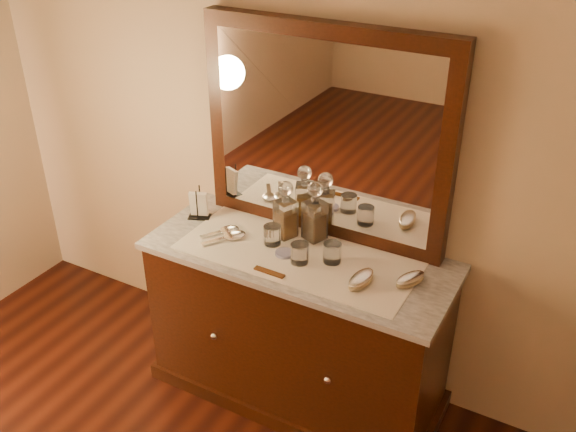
{
  "coord_description": "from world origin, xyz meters",
  "views": [
    {
      "loc": [
        1.14,
        -0.22,
        2.45
      ],
      "look_at": [
        0.0,
        1.85,
        1.1
      ],
      "focal_mm": 39.75,
      "sensor_mm": 36.0,
      "label": 1
    }
  ],
  "objects_px": {
    "mirror_frame": "(325,135)",
    "brush_far": "(410,279)",
    "decanter_left": "(286,215)",
    "brush_near": "(361,280)",
    "decanter_right": "(315,217)",
    "comb": "(269,272)",
    "pin_dish": "(284,253)",
    "hand_mirror_outer": "(226,230)",
    "dresser_cabinet": "(298,329)",
    "napkin_rack": "(199,206)",
    "hand_mirror_inner": "(231,236)"
  },
  "relations": [
    {
      "from": "pin_dish",
      "to": "mirror_frame",
      "type": "bearing_deg",
      "value": 79.8
    },
    {
      "from": "decanter_right",
      "to": "napkin_rack",
      "type": "bearing_deg",
      "value": -171.15
    },
    {
      "from": "decanter_right",
      "to": "brush_far",
      "type": "relative_size",
      "value": 1.78
    },
    {
      "from": "mirror_frame",
      "to": "pin_dish",
      "type": "xyz_separation_m",
      "value": [
        -0.05,
        -0.29,
        -0.49
      ]
    },
    {
      "from": "decanter_left",
      "to": "decanter_right",
      "type": "bearing_deg",
      "value": 17.53
    },
    {
      "from": "comb",
      "to": "brush_near",
      "type": "height_order",
      "value": "brush_near"
    },
    {
      "from": "mirror_frame",
      "to": "hand_mirror_inner",
      "type": "bearing_deg",
      "value": -140.61
    },
    {
      "from": "decanter_left",
      "to": "brush_far",
      "type": "bearing_deg",
      "value": -7.82
    },
    {
      "from": "hand_mirror_outer",
      "to": "brush_far",
      "type": "bearing_deg",
      "value": 1.34
    },
    {
      "from": "decanter_right",
      "to": "comb",
      "type": "bearing_deg",
      "value": -96.72
    },
    {
      "from": "decanter_left",
      "to": "pin_dish",
      "type": "bearing_deg",
      "value": -63.2
    },
    {
      "from": "mirror_frame",
      "to": "comb",
      "type": "xyz_separation_m",
      "value": [
        -0.04,
        -0.45,
        -0.49
      ]
    },
    {
      "from": "napkin_rack",
      "to": "brush_far",
      "type": "bearing_deg",
      "value": -1.95
    },
    {
      "from": "mirror_frame",
      "to": "dresser_cabinet",
      "type": "bearing_deg",
      "value": -90.0
    },
    {
      "from": "brush_near",
      "to": "napkin_rack",
      "type": "bearing_deg",
      "value": 171.4
    },
    {
      "from": "decanter_right",
      "to": "hand_mirror_inner",
      "type": "distance_m",
      "value": 0.41
    },
    {
      "from": "comb",
      "to": "decanter_left",
      "type": "height_order",
      "value": "decanter_left"
    },
    {
      "from": "mirror_frame",
      "to": "napkin_rack",
      "type": "bearing_deg",
      "value": -162.56
    },
    {
      "from": "pin_dish",
      "to": "napkin_rack",
      "type": "bearing_deg",
      "value": 169.64
    },
    {
      "from": "decanter_left",
      "to": "brush_near",
      "type": "bearing_deg",
      "value": -22.3
    },
    {
      "from": "dresser_cabinet",
      "to": "brush_far",
      "type": "distance_m",
      "value": 0.7
    },
    {
      "from": "dresser_cabinet",
      "to": "pin_dish",
      "type": "xyz_separation_m",
      "value": [
        -0.05,
        -0.04,
        0.45
      ]
    },
    {
      "from": "decanter_left",
      "to": "hand_mirror_inner",
      "type": "xyz_separation_m",
      "value": [
        -0.22,
        -0.15,
        -0.1
      ]
    },
    {
      "from": "pin_dish",
      "to": "brush_far",
      "type": "height_order",
      "value": "brush_far"
    },
    {
      "from": "pin_dish",
      "to": "brush_near",
      "type": "bearing_deg",
      "value": -6.16
    },
    {
      "from": "mirror_frame",
      "to": "comb",
      "type": "relative_size",
      "value": 8.15
    },
    {
      "from": "brush_far",
      "to": "hand_mirror_outer",
      "type": "bearing_deg",
      "value": -178.66
    },
    {
      "from": "pin_dish",
      "to": "decanter_left",
      "type": "bearing_deg",
      "value": 116.8
    },
    {
      "from": "hand_mirror_outer",
      "to": "hand_mirror_inner",
      "type": "distance_m",
      "value": 0.06
    },
    {
      "from": "mirror_frame",
      "to": "brush_far",
      "type": "distance_m",
      "value": 0.74
    },
    {
      "from": "mirror_frame",
      "to": "decanter_left",
      "type": "distance_m",
      "value": 0.43
    },
    {
      "from": "comb",
      "to": "brush_far",
      "type": "height_order",
      "value": "brush_far"
    },
    {
      "from": "brush_near",
      "to": "hand_mirror_inner",
      "type": "relative_size",
      "value": 0.79
    },
    {
      "from": "dresser_cabinet",
      "to": "decanter_left",
      "type": "height_order",
      "value": "decanter_left"
    },
    {
      "from": "napkin_rack",
      "to": "hand_mirror_inner",
      "type": "bearing_deg",
      "value": -20.82
    },
    {
      "from": "napkin_rack",
      "to": "hand_mirror_outer",
      "type": "xyz_separation_m",
      "value": [
        0.2,
        -0.06,
        -0.05
      ]
    },
    {
      "from": "decanter_left",
      "to": "hand_mirror_inner",
      "type": "height_order",
      "value": "decanter_left"
    },
    {
      "from": "decanter_left",
      "to": "brush_near",
      "type": "height_order",
      "value": "decanter_left"
    },
    {
      "from": "decanter_right",
      "to": "brush_near",
      "type": "bearing_deg",
      "value": -34.68
    },
    {
      "from": "hand_mirror_outer",
      "to": "decanter_right",
      "type": "bearing_deg",
      "value": 20.97
    },
    {
      "from": "comb",
      "to": "brush_near",
      "type": "relative_size",
      "value": 0.84
    },
    {
      "from": "decanter_left",
      "to": "hand_mirror_inner",
      "type": "bearing_deg",
      "value": -145.78
    },
    {
      "from": "napkin_rack",
      "to": "decanter_right",
      "type": "xyz_separation_m",
      "value": [
        0.6,
        0.09,
        0.05
      ]
    },
    {
      "from": "brush_far",
      "to": "mirror_frame",
      "type": "bearing_deg",
      "value": 156.83
    },
    {
      "from": "pin_dish",
      "to": "decanter_right",
      "type": "distance_m",
      "value": 0.23
    },
    {
      "from": "mirror_frame",
      "to": "brush_far",
      "type": "xyz_separation_m",
      "value": [
        0.53,
        -0.23,
        -0.47
      ]
    },
    {
      "from": "decanter_left",
      "to": "comb",
      "type": "bearing_deg",
      "value": -73.67
    },
    {
      "from": "decanter_right",
      "to": "hand_mirror_inner",
      "type": "relative_size",
      "value": 1.35
    },
    {
      "from": "decanter_left",
      "to": "brush_far",
      "type": "relative_size",
      "value": 1.71
    },
    {
      "from": "napkin_rack",
      "to": "decanter_left",
      "type": "distance_m",
      "value": 0.47
    }
  ]
}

